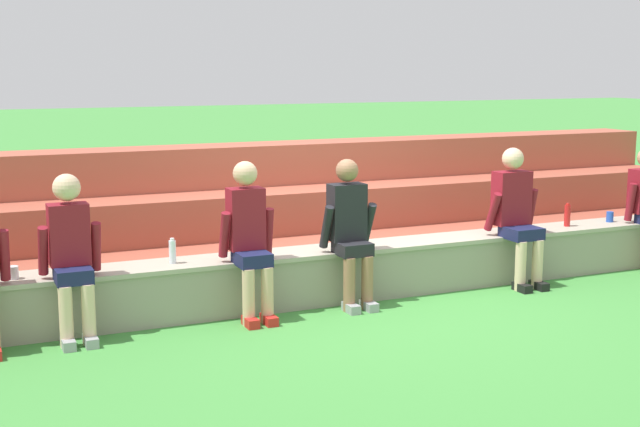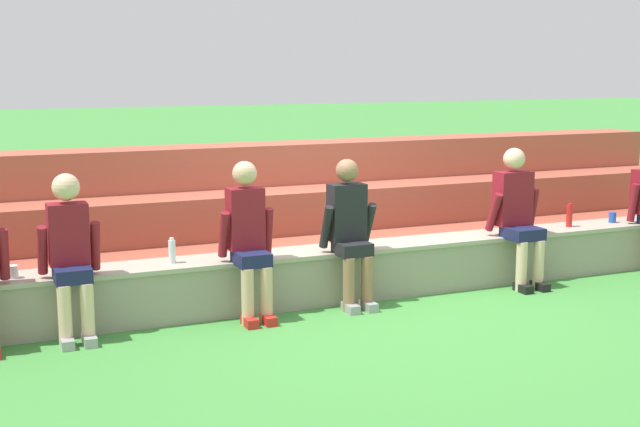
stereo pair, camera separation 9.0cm
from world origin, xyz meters
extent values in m
plane|color=#428E3D|center=(0.00, 0.00, 0.00)|extent=(80.00, 80.00, 0.00)
cube|color=gray|center=(0.00, 0.23, 0.25)|extent=(8.86, 0.46, 0.50)
cube|color=#ABA28E|center=(0.00, 0.23, 0.49)|extent=(8.90, 0.50, 0.04)
cube|color=#A44E39|center=(0.00, 0.86, 0.23)|extent=(9.93, 0.60, 0.45)
cube|color=#A64F3B|center=(0.00, 1.47, 0.45)|extent=(9.93, 0.60, 0.90)
cube|color=#AB543F|center=(0.00, 2.07, 0.68)|extent=(9.93, 0.60, 1.36)
cylinder|color=maroon|center=(-3.22, 0.03, 0.75)|extent=(0.08, 0.16, 0.43)
cylinder|color=beige|center=(-2.80, -0.20, 0.25)|extent=(0.11, 0.11, 0.50)
cylinder|color=beige|center=(-2.63, -0.20, 0.25)|extent=(0.11, 0.11, 0.50)
cube|color=#99999E|center=(-2.80, -0.24, 0.04)|extent=(0.10, 0.22, 0.08)
cube|color=#99999E|center=(-2.63, -0.24, 0.04)|extent=(0.10, 0.22, 0.08)
cube|color=#191E47|center=(-2.71, -0.08, 0.56)|extent=(0.29, 0.31, 0.12)
cube|color=maroon|center=(-2.71, 0.07, 0.87)|extent=(0.32, 0.20, 0.51)
sphere|color=beige|center=(-2.71, 0.07, 1.26)|extent=(0.23, 0.23, 0.23)
cylinder|color=maroon|center=(-2.92, 0.05, 0.75)|extent=(0.08, 0.20, 0.43)
cylinder|color=maroon|center=(-2.50, 0.05, 0.75)|extent=(0.08, 0.17, 0.43)
cylinder|color=#DBAD89|center=(-1.27, -0.23, 0.25)|extent=(0.11, 0.11, 0.50)
cylinder|color=#DBAD89|center=(-1.10, -0.23, 0.25)|extent=(0.11, 0.11, 0.50)
cube|color=red|center=(-1.27, -0.27, 0.04)|extent=(0.10, 0.22, 0.08)
cube|color=red|center=(-1.10, -0.27, 0.04)|extent=(0.10, 0.22, 0.08)
cube|color=#191E47|center=(-1.19, -0.09, 0.56)|extent=(0.28, 0.34, 0.12)
cube|color=maroon|center=(-1.19, 0.06, 0.89)|extent=(0.31, 0.20, 0.55)
sphere|color=#DBAD89|center=(-1.19, 0.06, 1.29)|extent=(0.22, 0.22, 0.22)
cylinder|color=maroon|center=(-1.40, 0.04, 0.76)|extent=(0.08, 0.19, 0.43)
cylinder|color=maroon|center=(-0.98, 0.04, 0.76)|extent=(0.08, 0.15, 0.43)
cylinder|color=#996B4C|center=(-0.29, -0.20, 0.25)|extent=(0.11, 0.11, 0.50)
cylinder|color=#996B4C|center=(-0.10, -0.20, 0.25)|extent=(0.11, 0.11, 0.50)
cube|color=#99999E|center=(-0.29, -0.24, 0.04)|extent=(0.10, 0.22, 0.08)
cube|color=#99999E|center=(-0.10, -0.24, 0.04)|extent=(0.10, 0.22, 0.08)
cube|color=black|center=(-0.20, -0.07, 0.56)|extent=(0.30, 0.31, 0.12)
cube|color=black|center=(-0.20, 0.05, 0.88)|extent=(0.33, 0.20, 0.53)
sphere|color=#996B4C|center=(-0.20, 0.05, 1.27)|extent=(0.21, 0.21, 0.21)
cylinder|color=black|center=(-0.41, 0.03, 0.76)|extent=(0.08, 0.22, 0.42)
cylinder|color=black|center=(0.02, 0.03, 0.76)|extent=(0.08, 0.24, 0.42)
cylinder|color=beige|center=(1.60, -0.23, 0.25)|extent=(0.11, 0.11, 0.50)
cylinder|color=beige|center=(1.81, -0.23, 0.25)|extent=(0.11, 0.11, 0.50)
cube|color=black|center=(1.60, -0.27, 0.04)|extent=(0.10, 0.22, 0.08)
cube|color=black|center=(1.81, -0.27, 0.04)|extent=(0.10, 0.22, 0.08)
cube|color=#191E47|center=(1.70, -0.09, 0.56)|extent=(0.34, 0.34, 0.12)
cube|color=maroon|center=(1.70, 0.10, 0.89)|extent=(0.38, 0.20, 0.55)
sphere|color=beige|center=(1.70, 0.10, 1.30)|extent=(0.22, 0.22, 0.22)
cylinder|color=maroon|center=(1.47, 0.08, 0.76)|extent=(0.08, 0.24, 0.42)
cylinder|color=maroon|center=(1.94, 0.08, 0.76)|extent=(0.08, 0.16, 0.43)
cylinder|color=maroon|center=(3.29, 0.08, 0.75)|extent=(0.08, 0.14, 0.43)
cylinder|color=silver|center=(-1.82, 0.22, 0.61)|extent=(0.06, 0.06, 0.21)
cylinder|color=white|center=(-1.82, 0.22, 0.72)|extent=(0.04, 0.04, 0.02)
cylinder|color=red|center=(2.55, 0.22, 0.62)|extent=(0.07, 0.07, 0.23)
cylinder|color=red|center=(2.55, 0.22, 0.75)|extent=(0.04, 0.04, 0.02)
cylinder|color=white|center=(-3.15, 0.20, 0.56)|extent=(0.09, 0.09, 0.11)
cylinder|color=blue|center=(3.15, 0.24, 0.57)|extent=(0.08, 0.08, 0.11)
camera|label=1|loc=(-3.65, -7.08, 2.23)|focal=48.41mm
camera|label=2|loc=(-3.57, -7.12, 2.23)|focal=48.41mm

